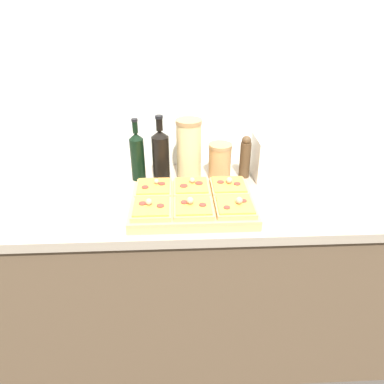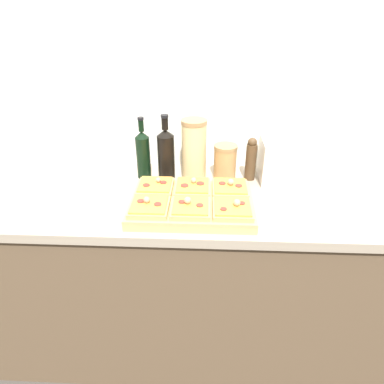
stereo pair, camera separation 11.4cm
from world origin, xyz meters
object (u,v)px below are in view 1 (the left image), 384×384
Objects in this scene: pepper_mill at (245,157)px; toaster_oven at (280,157)px; cutting_board at (192,204)px; olive_oil_bottle at (137,155)px; grain_jar_tall at (189,150)px; grain_jar_short at (220,161)px; wine_bottle at (161,154)px.

pepper_mill reaches higher than toaster_oven.
toaster_oven reaches higher than cutting_board.
cutting_board is 2.40× the size of pepper_mill.
pepper_mill is at bearing -0.00° from olive_oil_bottle.
grain_jar_tall is at bearing -0.00° from olive_oil_bottle.
olive_oil_bottle is 1.03× the size of grain_jar_tall.
grain_jar_short is 0.12m from pepper_mill.
pepper_mill is at bearing -0.00° from grain_jar_short.
olive_oil_bottle is at bearing 180.00° from wine_bottle.
wine_bottle is at bearing 114.95° from cutting_board.
grain_jar_short is 0.63× the size of toaster_oven.
wine_bottle reaches higher than olive_oil_bottle.
grain_jar_short is 0.81× the size of pepper_mill.
wine_bottle is at bearing 180.00° from grain_jar_tall.
pepper_mill is 0.78× the size of toaster_oven.
cutting_board is at bearing -65.05° from wine_bottle.
cutting_board is 1.87× the size of toaster_oven.
olive_oil_bottle is 1.42× the size of pepper_mill.
wine_bottle is at bearing -0.00° from olive_oil_bottle.
olive_oil_bottle reaches higher than grain_jar_tall.
pepper_mill is at bearing 47.45° from cutting_board.
wine_bottle reaches higher than toaster_oven.
grain_jar_tall is (-0.00, 0.29, 0.12)m from cutting_board.
wine_bottle is 1.16× the size of toaster_oven.
wine_bottle reaches higher than grain_jar_tall.
wine_bottle reaches higher than cutting_board.
wine_bottle is 1.83× the size of grain_jar_short.
wine_bottle reaches higher than grain_jar_short.
wine_bottle is (-0.14, 0.29, 0.11)m from cutting_board.
grain_jar_tall reaches higher than grain_jar_short.
olive_oil_bottle is 1.75× the size of grain_jar_short.
cutting_board is 0.34m from wine_bottle.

